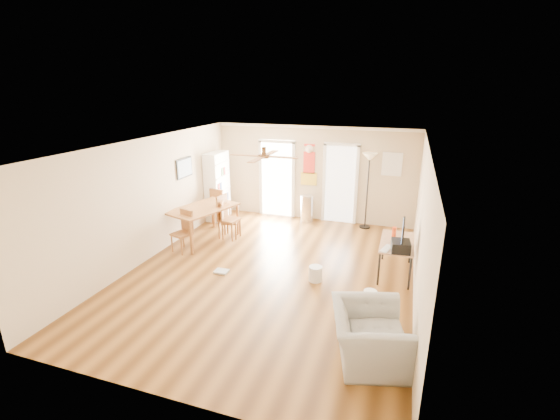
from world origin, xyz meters
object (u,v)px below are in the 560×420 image
(dining_table, at_px, (203,224))
(armchair, at_px, (369,336))
(dining_chair_far, at_px, (221,205))
(dining_chair_right_b, at_px, (229,217))
(wastebasket_a, at_px, (316,274))
(dining_chair_right_a, at_px, (230,220))
(dining_chair_near, at_px, (182,232))
(printer, at_px, (401,246))
(bookshelf, at_px, (217,186))
(trash_can, at_px, (307,209))
(torchiere_lamp, at_px, (367,191))
(computer_desk, at_px, (396,258))
(wastebasket_b, at_px, (370,298))

(dining_table, distance_m, armchair, 5.32)
(dining_chair_far, relative_size, armchair, 0.87)
(dining_chair_right_b, xyz_separation_m, wastebasket_a, (2.54, -1.50, -0.38))
(dining_chair_right_a, relative_size, dining_chair_near, 0.98)
(dining_chair_far, height_order, armchair, dining_chair_far)
(wastebasket_a, bearing_deg, dining_chair_near, 172.72)
(dining_chair_right_b, xyz_separation_m, printer, (4.05, -1.13, 0.25))
(bookshelf, height_order, dining_chair_right_b, bookshelf)
(dining_chair_near, bearing_deg, dining_chair_right_a, 76.90)
(bookshelf, height_order, printer, bookshelf)
(trash_can, bearing_deg, dining_chair_right_b, -130.75)
(torchiere_lamp, xyz_separation_m, printer, (0.95, -2.91, -0.21))
(dining_chair_right_a, bearing_deg, wastebasket_a, -137.53)
(dining_table, relative_size, printer, 4.23)
(dining_chair_far, bearing_deg, computer_desk, 167.08)
(armchair, bearing_deg, dining_table, 39.05)
(computer_desk, bearing_deg, printer, -81.18)
(printer, height_order, armchair, printer)
(dining_table, relative_size, dining_chair_right_a, 1.77)
(computer_desk, bearing_deg, torchiere_lamp, 109.58)
(bookshelf, distance_m, dining_table, 1.68)
(trash_can, bearing_deg, computer_desk, -44.55)
(dining_table, distance_m, torchiere_lamp, 4.25)
(dining_chair_right_a, relative_size, trash_can, 1.24)
(armchair, bearing_deg, dining_chair_right_a, 32.36)
(dining_table, distance_m, wastebasket_a, 3.32)
(bookshelf, height_order, wastebasket_a, bookshelf)
(bookshelf, bearing_deg, dining_chair_right_b, -42.60)
(wastebasket_b, bearing_deg, trash_can, 119.22)
(dining_chair_right_b, bearing_deg, trash_can, -33.08)
(dining_chair_far, bearing_deg, torchiere_lamp, -161.27)
(bookshelf, height_order, armchair, bookshelf)
(trash_can, xyz_separation_m, printer, (2.54, -2.88, 0.41))
(dining_chair_right_b, bearing_deg, dining_chair_near, 156.36)
(dining_chair_far, distance_m, trash_can, 2.36)
(dining_chair_right_b, bearing_deg, dining_chair_far, 44.80)
(wastebasket_a, bearing_deg, printer, 13.87)
(computer_desk, bearing_deg, dining_chair_right_b, 170.26)
(trash_can, height_order, printer, printer)
(dining_chair_far, height_order, wastebasket_a, dining_chair_far)
(dining_chair_far, distance_m, computer_desk, 4.95)
(torchiere_lamp, bearing_deg, dining_chair_near, -142.69)
(bookshelf, xyz_separation_m, printer, (4.99, -2.36, -0.16))
(bookshelf, xyz_separation_m, armchair, (4.69, -4.68, -0.57))
(dining_chair_far, bearing_deg, bookshelf, -46.00)
(trash_can, distance_m, wastebasket_a, 3.42)
(bookshelf, relative_size, dining_chair_right_b, 1.78)
(bookshelf, distance_m, computer_desk, 5.32)
(wastebasket_b, distance_m, armchair, 1.43)
(dining_chair_near, bearing_deg, trash_can, 70.31)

